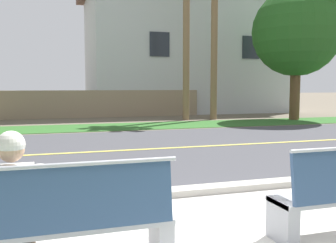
% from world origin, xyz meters
% --- Properties ---
extents(ground_plane, '(140.00, 140.00, 0.00)m').
position_xyz_m(ground_plane, '(0.00, 8.00, 0.00)').
color(ground_plane, '#665B4C').
extents(curb_edge, '(44.00, 0.30, 0.11)m').
position_xyz_m(curb_edge, '(0.00, 2.35, 0.06)').
color(curb_edge, '#ADA89E').
rests_on(curb_edge, ground_plane).
extents(street_asphalt, '(52.00, 8.00, 0.01)m').
position_xyz_m(street_asphalt, '(0.00, 6.50, 0.00)').
color(street_asphalt, '#424247').
rests_on(street_asphalt, ground_plane).
extents(road_centre_line, '(48.00, 0.14, 0.01)m').
position_xyz_m(road_centre_line, '(0.00, 6.50, 0.01)').
color(road_centre_line, '#E0CC4C').
rests_on(road_centre_line, ground_plane).
extents(far_verge_grass, '(48.00, 2.80, 0.02)m').
position_xyz_m(far_verge_grass, '(0.00, 12.12, 0.01)').
color(far_verge_grass, '#2D6026').
rests_on(far_verge_grass, ground_plane).
extents(bench_left, '(1.90, 0.48, 1.01)m').
position_xyz_m(bench_left, '(-1.53, 0.36, 0.46)').
color(bench_left, '#9EA0A8').
rests_on(bench_left, ground_plane).
extents(seated_person_white, '(0.52, 0.68, 1.25)m').
position_xyz_m(seated_person_white, '(-1.91, 0.54, 0.68)').
color(seated_person_white, '#47382D').
rests_on(seated_person_white, ground_plane).
extents(shade_tree_left, '(4.17, 4.17, 6.88)m').
position_xyz_m(shade_tree_left, '(9.79, 12.73, 4.47)').
color(shade_tree_left, brown).
rests_on(shade_tree_left, ground_plane).
extents(garden_wall, '(13.00, 0.36, 1.40)m').
position_xyz_m(garden_wall, '(-0.25, 17.10, 0.70)').
color(garden_wall, gray).
rests_on(garden_wall, ground_plane).
extents(house_across_street, '(13.23, 6.91, 7.60)m').
position_xyz_m(house_across_street, '(6.90, 20.30, 3.84)').
color(house_across_street, '#B7BCC1').
rests_on(house_across_street, ground_plane).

